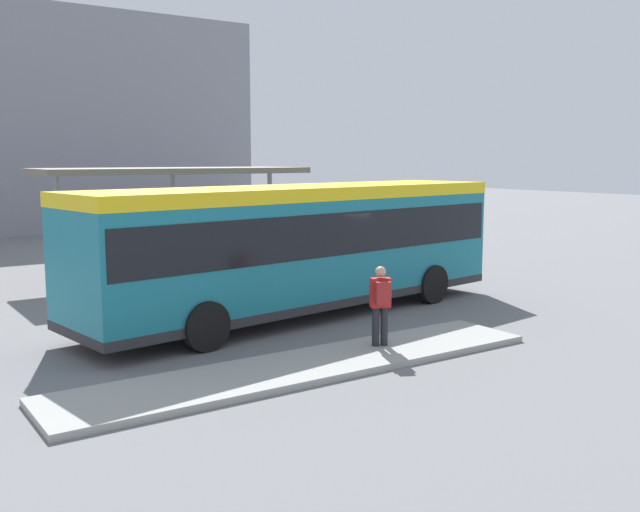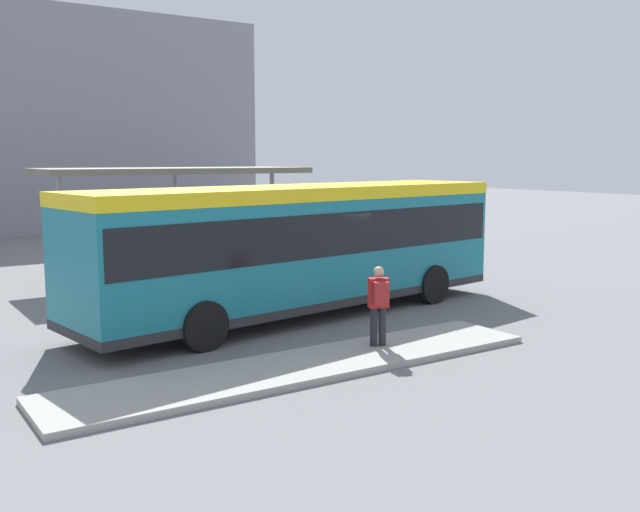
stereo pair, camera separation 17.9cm
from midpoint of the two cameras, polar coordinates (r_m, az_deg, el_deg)
The scene contains 7 objects.
ground_plane at distance 17.36m, azimuth -1.85°, elevation -4.75°, with size 120.00×120.00×0.00m, color slate.
curb_island at distance 13.02m, azimuth -1.35°, elevation -8.78°, with size 9.46×1.80×0.12m.
city_bus at distance 17.06m, azimuth -1.85°, elevation 1.26°, with size 11.59×4.08×3.13m.
pedestrian_waiting at distance 13.93m, azimuth 4.52°, elevation -3.59°, with size 0.47×0.50×1.58m.
bicycle_white at distance 26.00m, azimuth 10.81°, elevation 0.15°, with size 0.48×1.69×0.73m.
bicycle_black at distance 26.68m, azimuth 9.80°, elevation 0.37°, with size 0.48×1.71×0.74m.
station_shelter at distance 23.24m, azimuth -11.95°, elevation 6.49°, with size 8.40×3.21×3.48m.
Camera 1 is at (-9.16, -14.25, 3.78)m, focal length 40.00 mm.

